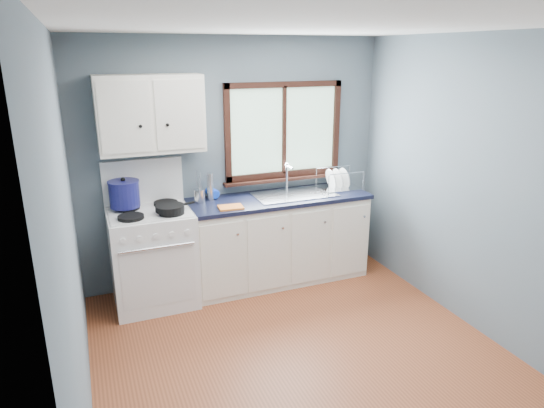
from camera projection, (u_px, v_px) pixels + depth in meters
name	position (u px, v px, depth m)	size (l,w,h in m)	color
floor	(309.00, 365.00, 3.81)	(3.20, 3.60, 0.02)	brown
ceiling	(318.00, 24.00, 3.05)	(3.20, 3.60, 0.02)	white
wall_back	(235.00, 162.00, 5.03)	(3.20, 0.02, 2.50)	slate
wall_front	(527.00, 356.00, 1.82)	(3.20, 0.02, 2.50)	slate
wall_left	(68.00, 246.00, 2.86)	(0.02, 3.60, 2.50)	slate
wall_right	(488.00, 190.00, 4.00)	(0.02, 3.60, 2.50)	slate
gas_range	(153.00, 254.00, 4.62)	(0.76, 0.69, 1.36)	white
base_cabinets	(278.00, 243.00, 5.13)	(1.85, 0.60, 0.88)	white
countertop	(278.00, 199.00, 4.98)	(1.89, 0.64, 0.04)	black
sink	(294.00, 200.00, 5.05)	(0.84, 0.46, 0.44)	silver
window	(284.00, 137.00, 5.12)	(1.36, 0.10, 1.03)	#9EC6A8
upper_cabinets	(151.00, 114.00, 4.40)	(0.95, 0.35, 0.70)	white
skillet	(170.00, 208.00, 4.40)	(0.42, 0.34, 0.05)	black
stockpot	(124.00, 193.00, 4.49)	(0.38, 0.38, 0.28)	navy
utensil_crock	(200.00, 196.00, 4.76)	(0.11, 0.11, 0.33)	silver
thermos	(210.00, 187.00, 4.82)	(0.06, 0.06, 0.28)	silver
soap_bottle	(215.00, 187.00, 4.83)	(0.10, 0.10, 0.27)	blue
dish_towel	(231.00, 207.00, 4.61)	(0.23, 0.17, 0.02)	orange
dish_rack	(338.00, 183.00, 5.25)	(0.44, 0.34, 0.22)	silver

